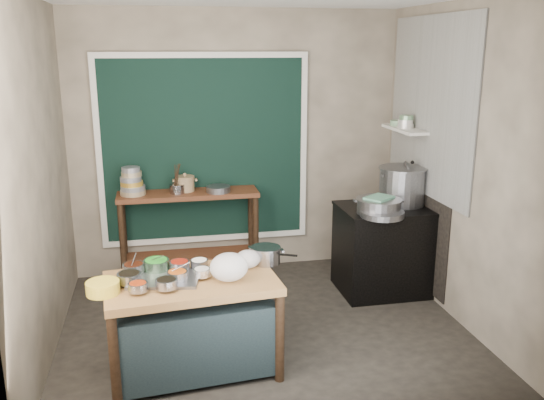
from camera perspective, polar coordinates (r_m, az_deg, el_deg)
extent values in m
cube|color=#2E2A23|center=(5.24, -0.87, -12.53)|extent=(3.50, 3.00, 0.02)
cube|color=gray|center=(6.23, -3.53, 5.59)|extent=(3.50, 0.02, 2.80)
cube|color=gray|center=(4.77, -22.21, 1.60)|extent=(0.02, 3.00, 2.80)
cube|color=gray|center=(5.36, 17.90, 3.37)|extent=(0.02, 3.00, 2.80)
cube|color=black|center=(6.16, -6.70, 4.93)|extent=(2.10, 0.02, 1.90)
cube|color=#B2B2AA|center=(5.77, 15.38, 8.85)|extent=(0.02, 1.70, 1.70)
cube|color=black|center=(6.08, 14.26, -1.86)|extent=(0.01, 1.30, 1.30)
cube|color=beige|center=(6.02, 13.03, 6.84)|extent=(0.22, 0.70, 0.03)
cube|color=olive|center=(4.48, -7.83, -12.24)|extent=(1.31, 0.83, 0.75)
cube|color=#542D18|center=(6.17, -8.15, -3.48)|extent=(1.45, 0.40, 0.95)
cube|color=black|center=(5.92, 11.08, -4.93)|extent=(0.90, 0.68, 0.85)
cube|color=black|center=(5.79, 11.30, -0.83)|extent=(0.92, 0.69, 0.03)
cube|color=gray|center=(4.34, -10.65, -7.67)|extent=(0.56, 0.44, 0.02)
cylinder|color=gray|center=(4.45, -13.54, -6.59)|extent=(0.16, 0.16, 0.07)
cylinder|color=gray|center=(4.13, -13.14, -8.37)|extent=(0.14, 0.14, 0.06)
cylinder|color=gray|center=(4.14, -10.41, -8.13)|extent=(0.15, 0.15, 0.06)
cylinder|color=silver|center=(4.31, -6.95, -7.11)|extent=(0.13, 0.13, 0.06)
cylinder|color=gray|center=(4.29, -13.96, -7.47)|extent=(0.18, 0.18, 0.07)
cylinder|color=gray|center=(4.45, -9.15, -6.41)|extent=(0.15, 0.15, 0.06)
cylinder|color=gray|center=(4.48, -11.38, -6.29)|extent=(0.19, 0.19, 0.08)
cylinder|color=gray|center=(4.47, -7.22, -6.27)|extent=(0.14, 0.14, 0.06)
cylinder|color=gray|center=(4.26, -9.35, -7.38)|extent=(0.15, 0.15, 0.06)
cylinder|color=gold|center=(4.20, -16.42, -8.33)|extent=(0.27, 0.27, 0.09)
ellipsoid|color=white|center=(4.23, -4.29, -6.64)|extent=(0.29, 0.25, 0.21)
ellipsoid|color=white|center=(4.47, -2.43, -5.87)|extent=(0.21, 0.18, 0.14)
cylinder|color=tan|center=(6.02, -13.66, 0.73)|extent=(0.26, 0.26, 0.05)
cylinder|color=gray|center=(6.01, -13.69, 1.18)|extent=(0.25, 0.25, 0.05)
cylinder|color=gold|center=(6.00, -13.71, 1.62)|extent=(0.23, 0.23, 0.05)
cylinder|color=gray|center=(5.99, -13.74, 2.07)|extent=(0.21, 0.21, 0.05)
cylinder|color=tan|center=(5.98, -13.77, 2.52)|extent=(0.20, 0.20, 0.05)
cylinder|color=gray|center=(5.97, -13.80, 2.97)|extent=(0.18, 0.18, 0.05)
cylinder|color=gray|center=(5.99, -9.38, 1.11)|extent=(0.18, 0.18, 0.09)
cylinder|color=gray|center=(5.99, -5.34, 1.09)|extent=(0.27, 0.27, 0.06)
cylinder|color=gray|center=(5.90, 13.43, 1.68)|extent=(0.24, 0.46, 0.44)
cube|color=#569A7A|center=(5.51, 10.58, 0.23)|extent=(0.32, 0.31, 0.02)
cylinder|color=gray|center=(5.45, 10.85, -1.35)|extent=(0.48, 0.48, 0.05)
cylinder|color=silver|center=(6.00, 13.10, 7.16)|extent=(0.16, 0.16, 0.04)
cylinder|color=silver|center=(6.00, 13.13, 7.57)|extent=(0.15, 0.15, 0.04)
cylinder|color=gray|center=(5.99, 13.15, 7.97)|extent=(0.14, 0.14, 0.04)
cylinder|color=gray|center=(6.19, 12.32, 7.48)|extent=(0.20, 0.20, 0.05)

